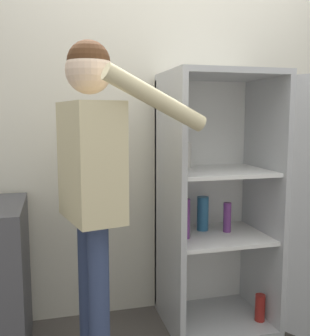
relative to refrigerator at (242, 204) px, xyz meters
The scene contains 3 objects.
wall_back 0.74m from the refrigerator, 132.03° to the left, with size 7.00×0.06×2.55m.
refrigerator is the anchor object (origin of this frame).
person 1.03m from the refrigerator, 167.03° to the right, with size 0.74×0.55×1.74m.
Camera 1 is at (-0.77, -1.66, 1.37)m, focal length 42.00 mm.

